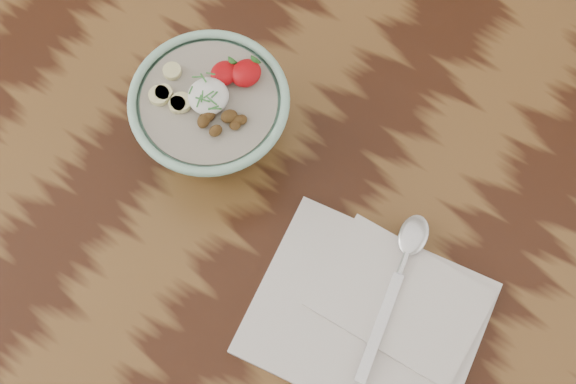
{
  "coord_description": "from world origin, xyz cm",
  "views": [
    {
      "loc": [
        36.92,
        -26.38,
        161.17
      ],
      "look_at": [
        20.31,
        -3.13,
        85.42
      ],
      "focal_mm": 50.0,
      "sensor_mm": 36.0,
      "label": 1
    }
  ],
  "objects": [
    {
      "name": "table",
      "position": [
        0.0,
        0.0,
        65.7
      ],
      "size": [
        160.0,
        90.0,
        75.0
      ],
      "color": "#33180C",
      "rests_on": "ground"
    },
    {
      "name": "breakfast_bowl",
      "position": [
        7.12,
        0.76,
        80.89
      ],
      "size": [
        17.46,
        17.46,
        11.53
      ],
      "rotation": [
        0.0,
        0.0,
        0.21
      ],
      "color": "#97CBB2",
      "rests_on": "table"
    },
    {
      "name": "spoon",
      "position": [
        33.29,
        0.71,
        76.9
      ],
      "size": [
        6.77,
        19.65,
        1.03
      ],
      "rotation": [
        0.0,
        0.0,
        0.24
      ],
      "color": "silver",
      "rests_on": "napkin"
    },
    {
      "name": "napkin",
      "position": [
        33.89,
        -6.19,
        75.62
      ],
      "size": [
        27.04,
        23.33,
        1.47
      ],
      "rotation": [
        0.0,
        0.0,
        0.18
      ],
      "color": "silver",
      "rests_on": "table"
    }
  ]
}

